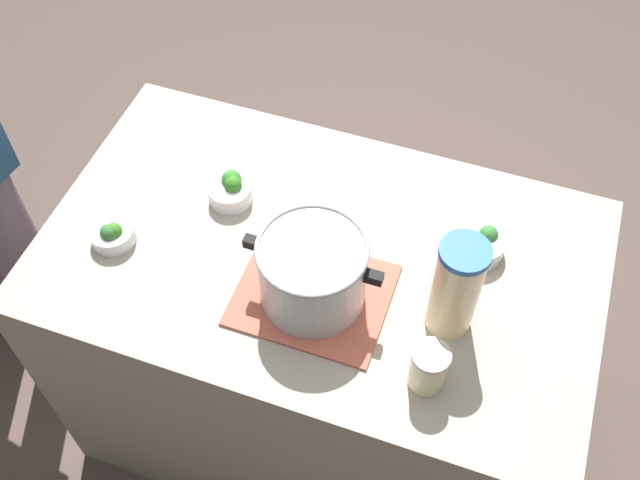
# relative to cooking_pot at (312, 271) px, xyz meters

# --- Properties ---
(ground_plane) EXTENTS (8.00, 8.00, 0.00)m
(ground_plane) POSITION_rel_cooking_pot_xyz_m (0.02, -0.12, -1.01)
(ground_plane) COLOR brown
(counter_slab) EXTENTS (1.33, 0.80, 0.91)m
(counter_slab) POSITION_rel_cooking_pot_xyz_m (0.02, -0.12, -0.56)
(counter_slab) COLOR #9F9586
(counter_slab) RESTS_ON ground_plane
(dish_cloth) EXTENTS (0.34, 0.28, 0.01)m
(dish_cloth) POSITION_rel_cooking_pot_xyz_m (0.00, -0.00, -0.10)
(dish_cloth) COLOR #BA5B49
(dish_cloth) RESTS_ON counter_slab
(cooking_pot) EXTENTS (0.31, 0.24, 0.18)m
(cooking_pot) POSITION_rel_cooking_pot_xyz_m (0.00, 0.00, 0.00)
(cooking_pot) COLOR #B7B7BC
(cooking_pot) RESTS_ON dish_cloth
(lemonade_pitcher) EXTENTS (0.11, 0.11, 0.27)m
(lemonade_pitcher) POSITION_rel_cooking_pot_xyz_m (-0.31, -0.04, 0.03)
(lemonade_pitcher) COLOR beige
(lemonade_pitcher) RESTS_ON counter_slab
(mason_jar) EXTENTS (0.08, 0.08, 0.12)m
(mason_jar) POSITION_rel_cooking_pot_xyz_m (-0.30, 0.12, -0.04)
(mason_jar) COLOR beige
(mason_jar) RESTS_ON counter_slab
(broccoli_bowl_front) EXTENTS (0.11, 0.11, 0.08)m
(broccoli_bowl_front) POSITION_rel_cooking_pot_xyz_m (0.29, -0.21, -0.07)
(broccoli_bowl_front) COLOR silver
(broccoli_bowl_front) RESTS_ON counter_slab
(broccoli_bowl_center) EXTENTS (0.11, 0.11, 0.07)m
(broccoli_bowl_center) POSITION_rel_cooking_pot_xyz_m (0.50, 0.01, -0.07)
(broccoli_bowl_center) COLOR silver
(broccoli_bowl_center) RESTS_ON counter_slab
(broccoli_bowl_back) EXTENTS (0.14, 0.14, 0.07)m
(broccoli_bowl_back) POSITION_rel_cooking_pot_xyz_m (-0.32, -0.25, -0.07)
(broccoli_bowl_back) COLOR silver
(broccoli_bowl_back) RESTS_ON counter_slab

